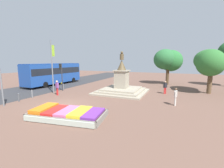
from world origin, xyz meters
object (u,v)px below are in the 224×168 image
object	(u,v)px
banner_pole	(52,66)
kerb_bollard_mid_a	(19,97)
traffic_light_near_crossing	(0,80)
statue_monument	(122,86)
flower_planter	(67,114)
pedestrian_crossing_plaza	(165,87)
pedestrian_with_handbag	(176,96)
pedestrian_near_planter	(57,87)
city_bus	(54,73)
kerb_bollard_mid_b	(32,93)
traffic_light_mid_block	(61,72)
kerb_bollard_north	(63,87)

from	to	relation	value
banner_pole	kerb_bollard_mid_a	distance (m)	5.25
traffic_light_near_crossing	banner_pole	size ratio (longest dim) A/B	0.51
statue_monument	flower_planter	bearing A→B (deg)	-93.59
banner_pole	pedestrian_crossing_plaza	xyz separation A→B (m)	(12.67, 5.15, -2.51)
traffic_light_near_crossing	kerb_bollard_mid_a	xyz separation A→B (m)	(-0.20, 1.61, -1.87)
banner_pole	pedestrian_with_handbag	bearing A→B (deg)	1.56
flower_planter	banner_pole	bearing A→B (deg)	140.25
flower_planter	traffic_light_near_crossing	xyz separation A→B (m)	(-7.02, -0.14, 2.04)
flower_planter	pedestrian_near_planter	bearing A→B (deg)	138.26
city_bus	pedestrian_crossing_plaza	world-z (taller)	city_bus
pedestrian_near_planter	statue_monument	bearing A→B (deg)	34.88
traffic_light_near_crossing	kerb_bollard_mid_b	world-z (taller)	traffic_light_near_crossing
kerb_bollard_mid_a	flower_planter	bearing A→B (deg)	-11.49
statue_monument	banner_pole	bearing A→B (deg)	-153.66
flower_planter	banner_pole	xyz separation A→B (m)	(-6.97, 5.79, 3.13)
traffic_light_near_crossing	traffic_light_mid_block	world-z (taller)	traffic_light_mid_block
traffic_light_near_crossing	kerb_bollard_north	size ratio (longest dim) A/B	3.71
pedestrian_with_handbag	kerb_bollard_north	xyz separation A→B (m)	(-14.19, 1.68, -0.46)
traffic_light_near_crossing	pedestrian_near_planter	bearing A→B (deg)	76.31
statue_monument	kerb_bollard_north	world-z (taller)	statue_monument
statue_monument	pedestrian_with_handbag	world-z (taller)	statue_monument
traffic_light_mid_block	city_bus	bearing A→B (deg)	143.49
city_bus	kerb_bollard_mid_b	world-z (taller)	city_bus
traffic_light_near_crossing	pedestrian_crossing_plaza	world-z (taller)	traffic_light_near_crossing
statue_monument	traffic_light_mid_block	world-z (taller)	statue_monument
statue_monument	traffic_light_near_crossing	world-z (taller)	statue_monument
flower_planter	city_bus	distance (m)	16.48
flower_planter	traffic_light_near_crossing	bearing A→B (deg)	-178.86
pedestrian_with_handbag	kerb_bollard_mid_a	size ratio (longest dim) A/B	1.92
traffic_light_mid_block	flower_planter	bearing A→B (deg)	-46.21
flower_planter	banner_pole	world-z (taller)	banner_pole
flower_planter	pedestrian_crossing_plaza	distance (m)	12.36
statue_monument	kerb_bollard_mid_a	distance (m)	11.25
traffic_light_near_crossing	pedestrian_with_handbag	size ratio (longest dim) A/B	2.04
traffic_light_mid_block	banner_pole	distance (m)	1.93
traffic_light_near_crossing	pedestrian_near_planter	xyz separation A→B (m)	(1.28, 5.26, -1.31)
traffic_light_near_crossing	kerb_bollard_north	distance (m)	8.21
traffic_light_near_crossing	pedestrian_near_planter	distance (m)	5.57
pedestrian_crossing_plaza	statue_monument	bearing A→B (deg)	-164.59
pedestrian_with_handbag	banner_pole	bearing A→B (deg)	-178.44
pedestrian_with_handbag	traffic_light_near_crossing	bearing A→B (deg)	-155.66
flower_planter	pedestrian_near_planter	size ratio (longest dim) A/B	3.22
pedestrian_with_handbag	city_bus	bearing A→B (deg)	165.46
pedestrian_crossing_plaza	kerb_bollard_mid_b	distance (m)	15.30
pedestrian_with_handbag	kerb_bollard_mid_a	xyz separation A→B (m)	(-14.16, -4.70, -0.48)
statue_monument	banner_pole	world-z (taller)	banner_pole
flower_planter	kerb_bollard_mid_b	bearing A→B (deg)	157.16
city_bus	kerb_bollard_mid_a	world-z (taller)	city_bus
banner_pole	city_bus	world-z (taller)	banner_pole
flower_planter	pedestrian_with_handbag	world-z (taller)	pedestrian_with_handbag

